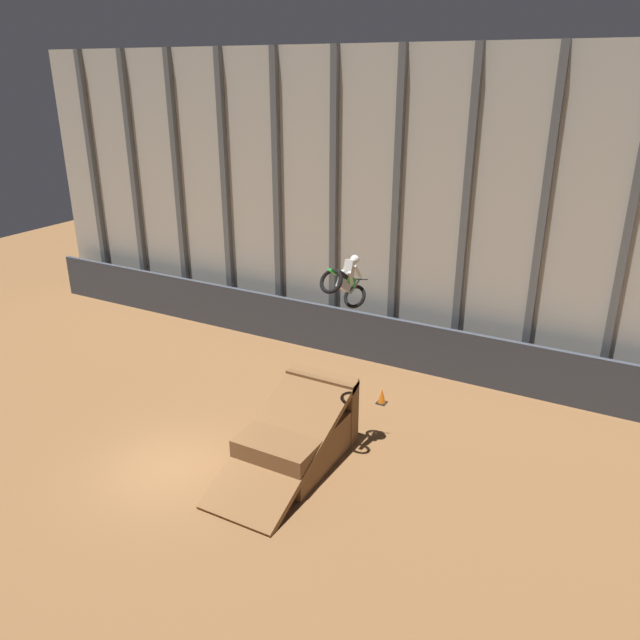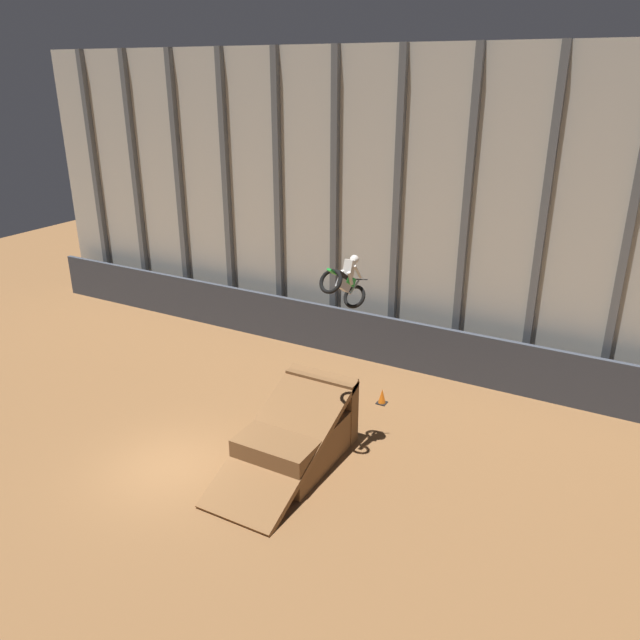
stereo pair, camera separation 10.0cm
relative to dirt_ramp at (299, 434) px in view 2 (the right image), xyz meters
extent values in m
plane|color=brown|center=(-3.20, -2.47, -0.79)|extent=(60.00, 60.00, 0.00)
cube|color=beige|center=(-3.20, 8.60, 5.37)|extent=(32.00, 0.12, 12.33)
cube|color=slate|center=(-17.01, 8.40, 5.37)|extent=(0.28, 0.28, 12.33)
cube|color=slate|center=(-14.25, 8.40, 5.37)|extent=(0.28, 0.28, 12.33)
cube|color=slate|center=(-11.49, 8.40, 5.37)|extent=(0.28, 0.28, 12.33)
cube|color=slate|center=(-8.72, 8.40, 5.37)|extent=(0.28, 0.28, 12.33)
cube|color=slate|center=(-5.96, 8.40, 5.37)|extent=(0.28, 0.28, 12.33)
cube|color=slate|center=(-3.20, 8.40, 5.37)|extent=(0.28, 0.28, 12.33)
cube|color=slate|center=(-0.43, 8.40, 5.37)|extent=(0.28, 0.28, 12.33)
cube|color=slate|center=(2.33, 8.40, 5.37)|extent=(0.28, 0.28, 12.33)
cube|color=slate|center=(5.10, 8.40, 5.37)|extent=(0.28, 0.28, 12.33)
cube|color=slate|center=(7.86, 8.40, 5.37)|extent=(0.28, 0.28, 12.33)
cube|color=#383D47|center=(-3.20, 7.50, 0.25)|extent=(31.36, 0.20, 2.08)
cube|color=brown|center=(0.00, -0.12, -0.14)|extent=(2.41, 3.72, 1.31)
cube|color=brown|center=(0.00, 1.49, 0.30)|extent=(2.46, 0.50, 2.18)
cube|color=brown|center=(0.00, -0.92, 0.30)|extent=(2.46, 5.39, 2.36)
torus|color=black|center=(1.16, 1.39, 4.35)|extent=(0.80, 0.61, 0.67)
torus|color=black|center=(0.97, 0.24, 5.13)|extent=(0.80, 0.61, 0.67)
cube|color=#B7B7BC|center=(1.07, 0.84, 4.86)|extent=(0.27, 0.61, 0.52)
cube|color=green|center=(1.11, 1.09, 4.94)|extent=(0.28, 0.53, 0.44)
cube|color=black|center=(1.06, 0.77, 5.17)|extent=(0.25, 0.55, 0.41)
cube|color=green|center=(0.98, 0.30, 5.40)|extent=(0.19, 0.35, 0.25)
cylinder|color=#B7B7BC|center=(1.16, 1.37, 4.65)|extent=(0.14, 0.49, 0.36)
cylinder|color=black|center=(1.17, 1.47, 4.87)|extent=(0.62, 0.30, 0.04)
cube|color=silver|center=(1.11, 1.09, 5.30)|extent=(0.33, 0.35, 0.53)
sphere|color=silver|center=(1.15, 1.35, 5.51)|extent=(0.32, 0.40, 0.36)
cylinder|color=silver|center=(0.98, 1.02, 5.05)|extent=(0.15, 0.27, 0.43)
cylinder|color=silver|center=(1.21, 0.98, 5.05)|extent=(0.15, 0.27, 0.43)
cylinder|color=silver|center=(0.99, 1.32, 5.18)|extent=(0.14, 0.38, 0.47)
cylinder|color=silver|center=(1.30, 1.27, 5.18)|extent=(0.14, 0.38, 0.47)
cube|color=black|center=(0.94, 4.37, -0.78)|extent=(0.36, 0.36, 0.03)
cone|color=orange|center=(0.94, 4.37, -0.49)|extent=(0.28, 0.28, 0.55)
camera|label=1|loc=(8.61, -14.39, 10.59)|focal=35.00mm
camera|label=2|loc=(8.69, -14.34, 10.59)|focal=35.00mm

